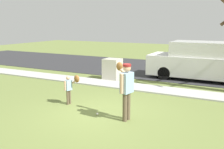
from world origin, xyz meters
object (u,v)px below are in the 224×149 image
at_px(person_child, 71,85).
at_px(baseball, 97,114).
at_px(parked_van_white, 200,62).
at_px(person_adult, 126,85).
at_px(utility_cabinet, 112,69).

height_order(person_child, baseball, person_child).
bearing_deg(parked_van_white, person_adult, -98.78).
relative_size(utility_cabinet, parked_van_white, 0.21).
relative_size(person_child, utility_cabinet, 0.99).
bearing_deg(person_child, person_adult, -0.52).
distance_m(person_adult, utility_cabinet, 5.46).
bearing_deg(parked_van_white, baseball, -106.23).
height_order(utility_cabinet, parked_van_white, parked_van_white).
bearing_deg(person_child, parked_van_white, 73.04).
bearing_deg(baseball, person_child, 159.11).
relative_size(baseball, utility_cabinet, 0.07).
distance_m(utility_cabinet, parked_van_white, 4.38).
relative_size(person_child, parked_van_white, 0.21).
bearing_deg(baseball, parked_van_white, 73.77).
xyz_separation_m(baseball, utility_cabinet, (-1.88, 4.71, 0.49)).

